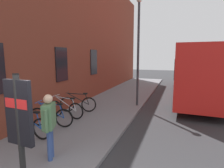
% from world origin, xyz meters
% --- Properties ---
extents(ground, '(60.00, 60.00, 0.00)m').
position_xyz_m(ground, '(6.00, -1.00, 0.00)').
color(ground, '#2D2D30').
extents(sidewalk_pavement, '(24.00, 3.50, 0.12)m').
position_xyz_m(sidewalk_pavement, '(8.00, 1.75, 0.06)').
color(sidewalk_pavement, slate).
rests_on(sidewalk_pavement, ground).
extents(station_facade, '(22.00, 0.65, 8.61)m').
position_xyz_m(station_facade, '(8.99, 3.80, 4.30)').
color(station_facade, brown).
rests_on(station_facade, ground).
extents(bicycle_end_of_row, '(0.48, 1.77, 0.97)m').
position_xyz_m(bicycle_end_of_row, '(2.59, 2.79, 0.51)').
color(bicycle_end_of_row, black).
rests_on(bicycle_end_of_row, sidewalk_pavement).
extents(bicycle_by_door, '(0.54, 1.75, 0.97)m').
position_xyz_m(bicycle_by_door, '(3.61, 2.70, 0.51)').
color(bicycle_by_door, black).
rests_on(bicycle_by_door, sidewalk_pavement).
extents(bicycle_nearest_sign, '(0.48, 1.77, 0.97)m').
position_xyz_m(bicycle_nearest_sign, '(4.65, 2.76, 0.51)').
color(bicycle_nearest_sign, black).
rests_on(bicycle_nearest_sign, sidewalk_pavement).
extents(bicycle_far_end, '(0.72, 1.69, 0.97)m').
position_xyz_m(bicycle_far_end, '(5.61, 2.71, 0.51)').
color(bicycle_far_end, black).
rests_on(bicycle_far_end, sidewalk_pavement).
extents(transit_info_sign, '(0.12, 0.55, 2.40)m').
position_xyz_m(transit_info_sign, '(0.31, 0.66, 1.72)').
color(transit_info_sign, black).
rests_on(transit_info_sign, sidewalk_pavement).
extents(city_bus, '(10.57, 2.87, 3.35)m').
position_xyz_m(city_bus, '(11.50, -3.00, 1.92)').
color(city_bus, red).
rests_on(city_bus, ground).
extents(pedestrian_crossing_street, '(0.60, 0.43, 1.72)m').
position_xyz_m(pedestrian_crossing_street, '(1.77, 1.27, 1.17)').
color(pedestrian_crossing_street, '#334C8C').
rests_on(pedestrian_crossing_street, sidewalk_pavement).
extents(street_lamp, '(0.28, 0.28, 5.66)m').
position_xyz_m(street_lamp, '(7.82, 0.30, 3.44)').
color(street_lamp, '#333338').
rests_on(street_lamp, sidewalk_pavement).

